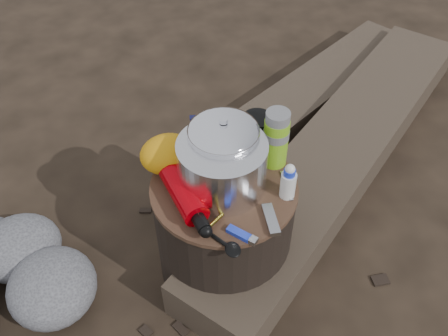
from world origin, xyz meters
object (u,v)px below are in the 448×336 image
object	(u,v)px
stump	(224,228)
travel_mug	(257,134)
fuel_bottle	(181,189)
thermos	(276,139)
log_main	(341,151)
camping_pot	(223,149)

from	to	relation	value
stump	travel_mug	bearing A→B (deg)	39.08
fuel_bottle	thermos	world-z (taller)	thermos
thermos	stump	bearing A→B (deg)	-164.17
log_main	camping_pot	bearing A→B (deg)	-102.76
fuel_bottle	stump	bearing A→B (deg)	-5.91
camping_pot	travel_mug	size ratio (longest dim) A/B	1.53
travel_mug	camping_pot	bearing A→B (deg)	-153.18
log_main	camping_pot	size ratio (longest dim) A/B	9.42
travel_mug	thermos	bearing A→B (deg)	-62.55
thermos	travel_mug	world-z (taller)	thermos
camping_pot	fuel_bottle	xyz separation A→B (m)	(-0.15, -0.06, -0.06)
stump	fuel_bottle	bearing A→B (deg)	-178.01
thermos	log_main	bearing A→B (deg)	31.99
stump	log_main	world-z (taller)	stump
fuel_bottle	thermos	bearing A→B (deg)	2.24
fuel_bottle	travel_mug	world-z (taller)	travel_mug
log_main	travel_mug	distance (m)	0.64
travel_mug	log_main	bearing A→B (deg)	23.53
stump	travel_mug	xyz separation A→B (m)	(0.14, 0.12, 0.27)
log_main	stump	bearing A→B (deg)	-99.34
fuel_bottle	camping_pot	bearing A→B (deg)	13.36
stump	travel_mug	world-z (taller)	travel_mug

